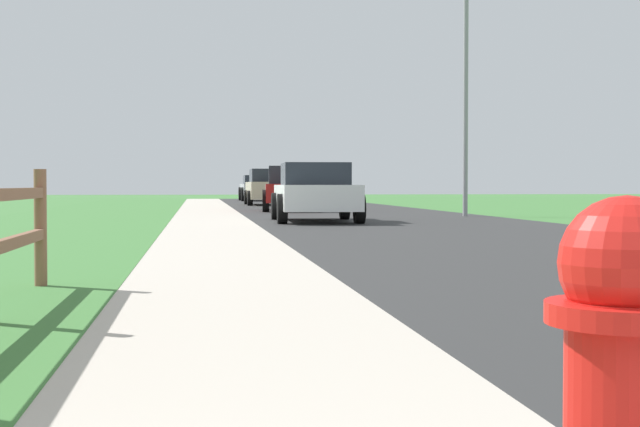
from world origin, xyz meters
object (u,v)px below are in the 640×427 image
at_px(parked_car_beige, 270,187).
at_px(parked_car_red, 291,189).
at_px(parked_suv_white, 315,192).
at_px(parked_car_silver, 258,188).
at_px(street_lamp, 469,78).

bearing_deg(parked_car_beige, parked_car_red, -89.84).
bearing_deg(parked_suv_white, parked_car_red, 87.89).
xyz_separation_m(parked_car_red, parked_car_silver, (0.17, 20.20, -0.02)).
bearing_deg(parked_car_silver, street_lamp, -80.68).
distance_m(parked_car_red, parked_car_beige, 9.43).
bearing_deg(street_lamp, parked_car_red, 126.37).
bearing_deg(parked_suv_white, parked_car_silver, 89.01).
xyz_separation_m(parked_suv_white, parked_car_red, (0.34, 9.28, 0.05)).
relative_size(parked_suv_white, street_lamp, 0.66).
relative_size(parked_car_beige, parked_car_silver, 1.07).
xyz_separation_m(parked_car_beige, parked_car_silver, (0.19, 10.77, -0.05)).
bearing_deg(street_lamp, parked_car_silver, 99.32).
relative_size(parked_car_silver, street_lamp, 0.68).
height_order(parked_car_silver, street_lamp, street_lamp).
height_order(parked_car_red, street_lamp, street_lamp).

